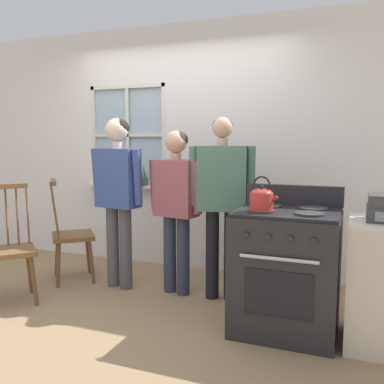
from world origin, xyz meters
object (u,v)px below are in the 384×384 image
Objects in this scene: chair_by_window at (71,236)px; potted_plant at (143,179)px; chair_near_wall at (10,250)px; person_teen_center at (176,196)px; person_elderly_left at (118,185)px; kettle at (262,198)px; stove at (286,270)px; person_adult_right at (222,192)px.

chair_by_window is 4.14× the size of potted_plant.
chair_by_window and chair_near_wall have the same top height.
person_elderly_left is at bearing -163.90° from person_teen_center.
chair_by_window is 1.24m from person_teen_center.
chair_by_window is 0.70m from chair_near_wall.
stove is at bearing 37.80° from kettle.
kettle is (2.07, -0.50, 0.56)m from chair_by_window.
person_teen_center is 1.06m from potted_plant.
person_teen_center is 1.08m from kettle.
potted_plant is (0.41, 0.81, 0.52)m from chair_by_window.
kettle reaches higher than chair_near_wall.
chair_by_window is 1.00× the size of chair_near_wall.
person_elderly_left reaches higher than kettle.
person_elderly_left is 1.80m from stove.
potted_plant is at bearing 147.33° from stove.
person_teen_center is at bearing 158.38° from stove.
chair_near_wall is 4.14× the size of potted_plant.
stove is at bearing -4.90° from person_elderly_left.
chair_by_window is at bearing -166.70° from person_teen_center.
person_elderly_left reaches higher than person_teen_center.
person_elderly_left is 1.08× the size of person_teen_center.
person_adult_right is 0.94m from stove.
person_adult_right reaches higher than chair_by_window.
chair_by_window is at bearing -172.17° from person_elderly_left.
potted_plant reaches higher than chair_by_window.
person_adult_right is 1.39m from potted_plant.
chair_by_window is at bearing 170.64° from stove.
person_adult_right reaches higher than stove.
kettle is (2.21, 0.18, 0.56)m from chair_near_wall.
person_adult_right reaches higher than chair_near_wall.
stove is 4.28× the size of potted_plant.
person_elderly_left reaches higher than chair_by_window.
kettle is at bearing -44.20° from chair_near_wall.
person_teen_center is 0.93× the size of person_adult_right.
potted_plant reaches higher than chair_near_wall.
person_adult_right reaches higher than kettle.
person_teen_center is 1.26m from stove.
chair_near_wall is 0.69× the size of person_teen_center.
chair_near_wall is at bearing -169.37° from person_adult_right.
potted_plant is (0.54, 1.49, 0.52)m from chair_near_wall.
chair_near_wall is (-0.14, -0.68, 0.00)m from chair_by_window.
chair_by_window is 0.79m from person_elderly_left.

